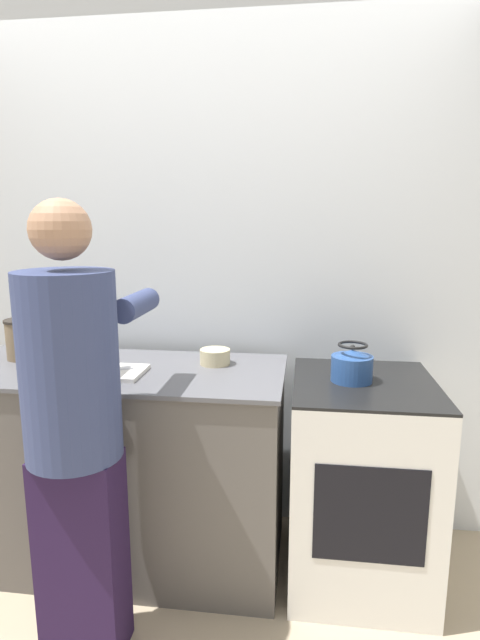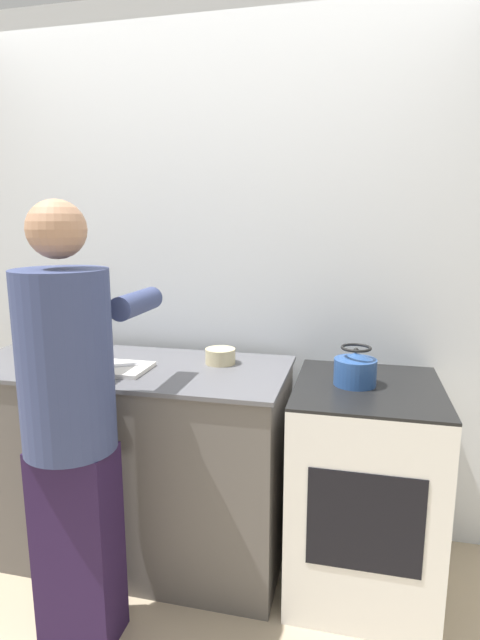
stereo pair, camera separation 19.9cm
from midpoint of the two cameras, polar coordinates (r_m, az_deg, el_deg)
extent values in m
plane|color=tan|center=(2.38, -5.21, -29.68)|extent=(12.00, 12.00, 0.00)
cube|color=silver|center=(2.53, -0.43, 5.32)|extent=(8.00, 0.05, 2.60)
cube|color=#5B5651|center=(2.48, -10.37, -15.54)|extent=(1.47, 0.63, 0.90)
cube|color=#56565B|center=(2.31, -10.77, -5.27)|extent=(1.49, 0.65, 0.02)
cube|color=silver|center=(2.33, 16.44, -17.90)|extent=(0.59, 0.67, 0.89)
cube|color=black|center=(2.15, 17.10, -7.36)|extent=(0.59, 0.67, 0.01)
cube|color=black|center=(2.02, 17.02, -21.32)|extent=(0.42, 0.01, 0.39)
cube|color=#241537|center=(2.09, -15.19, -23.52)|extent=(0.29, 0.18, 0.77)
cylinder|color=navy|center=(1.79, -16.33, -4.63)|extent=(0.32, 0.32, 0.64)
sphere|color=#A87A5B|center=(1.72, -17.16, 9.88)|extent=(0.20, 0.20, 0.20)
cylinder|color=navy|center=(2.07, -15.94, 2.13)|extent=(0.09, 0.30, 0.09)
cylinder|color=navy|center=(1.95, -8.86, 1.90)|extent=(0.09, 0.30, 0.09)
cube|color=silver|center=(2.22, -11.53, -5.46)|extent=(0.29, 0.22, 0.02)
cube|color=silver|center=(2.22, -10.78, -5.14)|extent=(0.14, 0.10, 0.01)
cube|color=black|center=(2.22, -13.63, -5.29)|extent=(0.09, 0.06, 0.01)
cylinder|color=#284C8C|center=(2.13, 15.67, -5.77)|extent=(0.17, 0.17, 0.11)
cone|color=#284C8C|center=(2.11, 15.77, -4.00)|extent=(0.14, 0.14, 0.03)
sphere|color=black|center=(2.10, 15.80, -3.37)|extent=(0.02, 0.02, 0.02)
torus|color=black|center=(2.10, 15.81, -3.11)|extent=(0.12, 0.12, 0.01)
cylinder|color=#C6B789|center=(2.27, 0.25, -4.18)|extent=(0.14, 0.14, 0.07)
cylinder|color=#756047|center=(2.60, -19.84, -1.68)|extent=(0.16, 0.16, 0.18)
cylinder|color=#28231E|center=(2.58, -19.97, 0.37)|extent=(0.17, 0.17, 0.01)
camera|label=1|loc=(0.10, -87.14, 0.56)|focal=28.00mm
camera|label=2|loc=(0.10, 92.86, -0.56)|focal=28.00mm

